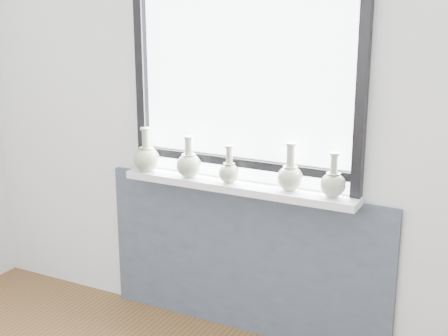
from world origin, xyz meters
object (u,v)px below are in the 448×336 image
at_px(vase_b, 189,164).
at_px(vase_e, 333,183).
at_px(windowsill, 238,186).
at_px(vase_d, 290,175).
at_px(vase_c, 229,171).
at_px(vase_a, 146,157).

bearing_deg(vase_b, vase_e, 1.80).
height_order(windowsill, vase_b, vase_b).
height_order(vase_b, vase_d, vase_d).
xyz_separation_m(windowsill, vase_c, (-0.04, -0.02, 0.08)).
height_order(windowsill, vase_e, vase_e).
bearing_deg(vase_d, vase_e, -0.24).
relative_size(vase_a, vase_e, 1.12).
height_order(vase_c, vase_d, vase_d).
distance_m(vase_a, vase_c, 0.52).
bearing_deg(vase_a, windowsill, 3.02).
height_order(windowsill, vase_d, vase_d).
relative_size(windowsill, vase_c, 6.47).
bearing_deg(vase_e, vase_c, -177.69).
bearing_deg(vase_a, vase_c, 1.01).
relative_size(vase_d, vase_e, 1.11).
xyz_separation_m(vase_c, vase_e, (0.56, 0.02, 0.01)).
relative_size(vase_c, vase_d, 0.82).
bearing_deg(vase_b, vase_a, -178.65).
bearing_deg(vase_e, vase_b, -178.20).
distance_m(vase_d, vase_e, 0.23).
relative_size(vase_a, vase_c, 1.22).
xyz_separation_m(vase_a, vase_d, (0.85, 0.03, -0.00)).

